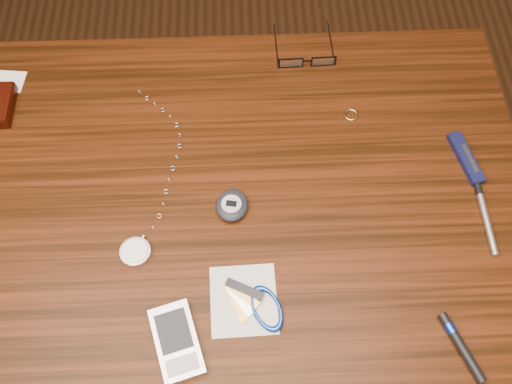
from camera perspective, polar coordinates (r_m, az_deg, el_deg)
ground at (r=1.60m, az=-2.24°, el=-13.41°), size 3.80×3.80×0.00m
desk at (r=0.99m, az=-3.54°, el=-3.82°), size 1.00×0.70×0.75m
eyeglasses at (r=1.05m, az=5.09°, el=13.02°), size 0.11×0.11×0.02m
gold_ring at (r=0.99m, az=9.49°, el=7.62°), size 0.03×0.03×0.00m
pocket_watch at (r=0.88m, az=-11.76°, el=-5.20°), size 0.09×0.33×0.01m
pda_phone at (r=0.82m, az=-7.94°, el=-14.58°), size 0.08×0.12×0.02m
pedometer at (r=0.88m, az=-2.42°, el=-1.34°), size 0.06×0.06×0.02m
notepad_keys at (r=0.83m, az=-0.09°, el=-11.13°), size 0.12×0.11×0.01m
pocket_knife at (r=0.99m, az=20.25°, el=3.20°), size 0.04×0.10×0.01m
silver_pen at (r=0.95m, az=21.82°, el=-1.69°), size 0.01×0.13×0.01m
black_blue_pen at (r=0.86m, az=19.73°, el=-14.17°), size 0.05×0.10×0.01m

